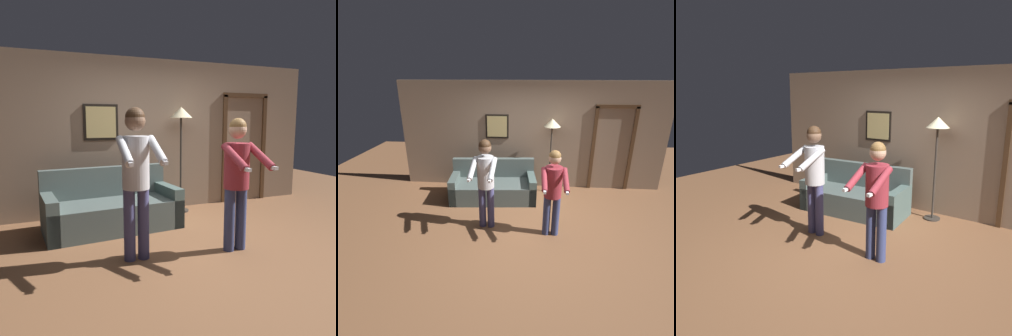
{
  "view_description": "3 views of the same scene",
  "coord_description": "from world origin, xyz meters",
  "views": [
    {
      "loc": [
        -1.82,
        -3.36,
        1.55
      ],
      "look_at": [
        -0.45,
        0.03,
        1.03
      ],
      "focal_mm": 35.0,
      "sensor_mm": 36.0,
      "label": 1
    },
    {
      "loc": [
        -0.1,
        -4.24,
        2.81
      ],
      "look_at": [
        -0.45,
        -0.05,
        1.24
      ],
      "focal_mm": 28.0,
      "sensor_mm": 36.0,
      "label": 2
    },
    {
      "loc": [
        2.34,
        -3.62,
        2.2
      ],
      "look_at": [
        -0.22,
        -0.03,
        1.16
      ],
      "focal_mm": 35.0,
      "sensor_mm": 36.0,
      "label": 3
    }
  ],
  "objects": [
    {
      "name": "ground_plane",
      "position": [
        0.0,
        0.0,
        0.0
      ],
      "size": [
        12.0,
        12.0,
        0.0
      ],
      "primitive_type": "plane",
      "color": "brown"
    },
    {
      "name": "back_wall_assembly",
      "position": [
        0.02,
        2.03,
        1.3
      ],
      "size": [
        6.4,
        0.1,
        2.6
      ],
      "color": "#8B745E",
      "rests_on": "ground_plane"
    },
    {
      "name": "couch",
      "position": [
        -0.85,
        1.23,
        0.28
      ],
      "size": [
        1.96,
        1.0,
        0.87
      ],
      "color": "#475350",
      "rests_on": "ground_plane"
    },
    {
      "name": "torchiere_lamp",
      "position": [
        0.46,
        1.7,
        1.54
      ],
      "size": [
        0.38,
        0.38,
        1.79
      ],
      "color": "#332D28",
      "rests_on": "ground_plane"
    },
    {
      "name": "person_standing_left",
      "position": [
        -0.82,
        0.03,
        1.03
      ],
      "size": [
        0.45,
        0.7,
        1.7
      ],
      "color": "#40416F",
      "rests_on": "ground_plane"
    },
    {
      "name": "person_standing_right",
      "position": [
        0.36,
        -0.13,
        0.95
      ],
      "size": [
        0.43,
        0.65,
        1.59
      ],
      "color": "navy",
      "rests_on": "ground_plane"
    }
  ]
}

